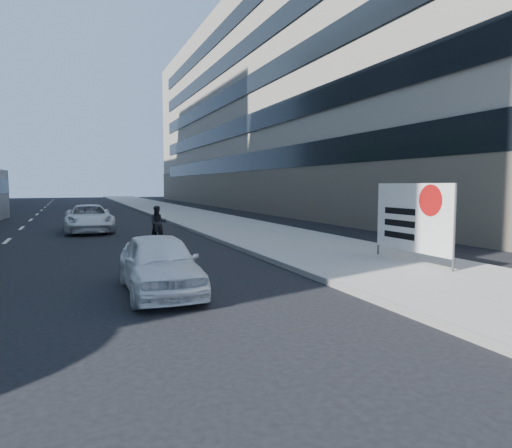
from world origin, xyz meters
name	(u,v)px	position (x,y,z in m)	size (l,w,h in m)	color
ground	(314,313)	(0.00, 0.00, 0.00)	(160.00, 160.00, 0.00)	black
near_sidewalk	(211,221)	(4.00, 20.00, 0.07)	(5.00, 120.00, 0.15)	gray
near_building	(306,103)	(17.00, 32.00, 10.00)	(14.00, 70.00, 20.00)	#9F9789
protest_banner	(412,218)	(4.78, 2.99, 1.40)	(0.08, 3.06, 2.20)	#4C4C4C
white_sedan_near	(160,263)	(-2.28, 2.64, 0.63)	(1.50, 3.72, 1.27)	white
white_sedan_far	(89,218)	(-3.24, 16.54, 0.67)	(2.21, 4.79, 1.33)	silver
motorcycle	(158,224)	(-0.65, 12.18, 0.64)	(0.74, 2.05, 1.42)	black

